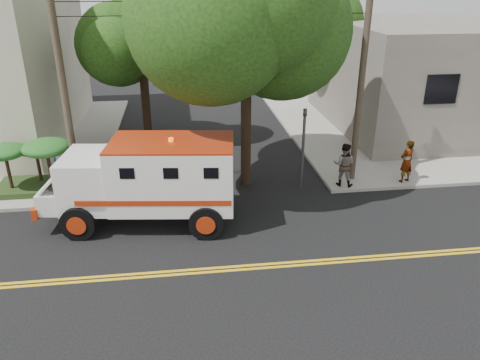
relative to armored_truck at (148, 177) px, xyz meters
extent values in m
plane|color=black|center=(2.52, -3.50, -1.82)|extent=(100.00, 100.00, 0.00)
cube|color=gray|center=(16.02, 10.00, -1.75)|extent=(17.00, 17.00, 0.15)
cube|color=#625B54|center=(17.52, 10.50, 1.33)|extent=(14.00, 12.00, 6.00)
cylinder|color=#382D23|center=(-3.08, 2.50, 2.68)|extent=(0.28, 0.28, 9.00)
cylinder|color=#382D23|center=(8.82, 2.70, 2.68)|extent=(0.28, 0.28, 9.00)
cylinder|color=black|center=(4.02, 3.00, 1.68)|extent=(0.44, 0.44, 7.00)
sphere|color=black|center=(4.02, 3.00, 5.18)|extent=(5.32, 5.32, 5.32)
sphere|color=black|center=(5.16, 2.24, 5.75)|extent=(4.56, 4.56, 4.56)
cylinder|color=black|center=(-0.48, 8.50, 0.98)|extent=(0.44, 0.44, 5.60)
sphere|color=black|center=(-0.48, 8.50, 3.78)|extent=(3.92, 3.92, 3.92)
sphere|color=black|center=(0.36, 7.94, 4.20)|extent=(3.36, 3.36, 3.36)
cylinder|color=black|center=(11.02, 12.50, 1.15)|extent=(0.44, 0.44, 5.95)
sphere|color=black|center=(11.02, 12.50, 4.13)|extent=(4.20, 4.20, 4.20)
sphere|color=black|center=(11.92, 11.90, 4.58)|extent=(3.60, 3.60, 3.60)
cylinder|color=#3F3F42|center=(6.32, 2.10, -0.02)|extent=(0.12, 0.12, 3.60)
imported|color=#3F3F42|center=(6.32, 2.10, 1.33)|extent=(0.15, 0.18, 0.90)
cylinder|color=#3F3F42|center=(-3.68, 2.70, -0.82)|extent=(0.06, 0.06, 2.00)
cube|color=#0C33A5|center=(-3.68, 2.64, -0.02)|extent=(0.45, 0.03, 0.45)
cube|color=#1E3314|center=(-4.98, 3.30, -1.55)|extent=(3.20, 2.00, 0.24)
cylinder|color=black|center=(-5.88, 3.00, -0.67)|extent=(0.14, 0.14, 1.52)
ellipsoid|color=#174E1A|center=(-5.88, 3.00, 0.18)|extent=(1.73, 1.73, 0.60)
cylinder|color=black|center=(-4.88, 3.70, -0.75)|extent=(0.14, 0.14, 1.36)
ellipsoid|color=#174E1A|center=(-4.88, 3.70, 0.01)|extent=(1.55, 1.55, 0.54)
cylinder|color=black|center=(-4.18, 2.80, -0.59)|extent=(0.14, 0.14, 1.68)
ellipsoid|color=#174E1A|center=(-4.18, 2.80, 0.35)|extent=(1.91, 1.91, 0.66)
cube|color=silver|center=(0.90, -0.11, 0.14)|extent=(4.64, 3.09, 2.35)
cube|color=silver|center=(-2.09, 0.26, -0.09)|extent=(2.08, 2.66, 1.90)
cube|color=black|center=(-2.96, 0.36, 0.42)|extent=(0.30, 1.90, 0.78)
cube|color=silver|center=(-3.26, 0.40, -0.65)|extent=(1.27, 2.34, 0.78)
cube|color=#9F270C|center=(-3.82, 0.47, -0.93)|extent=(0.49, 2.41, 0.39)
cube|color=#9F270C|center=(0.90, -0.11, 1.35)|extent=(4.64, 3.09, 0.07)
cylinder|color=black|center=(-2.47, -0.96, -1.21)|extent=(1.27, 0.51, 1.23)
cylinder|color=black|center=(-2.16, 1.53, -1.21)|extent=(1.27, 0.51, 1.23)
cylinder|color=black|center=(1.97, -1.50, -1.21)|extent=(1.27, 0.51, 1.23)
cylinder|color=black|center=(2.28, 0.98, -1.21)|extent=(1.27, 0.51, 1.23)
imported|color=gray|center=(10.98, 2.00, -0.71)|extent=(0.81, 0.67, 1.92)
imported|color=gray|center=(8.13, 2.00, -0.72)|extent=(1.15, 1.05, 1.90)
camera|label=1|loc=(1.29, -15.90, 6.75)|focal=35.00mm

